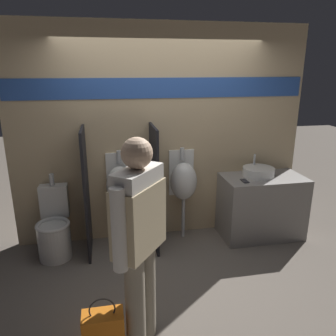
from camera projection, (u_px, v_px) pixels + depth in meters
ground_plane at (171, 254)px, 3.98m from camera, size 16.00×16.00×0.00m
display_wall at (162, 135)px, 4.14m from camera, size 3.72×0.07×2.70m
sink_counter at (261, 206)px, 4.35m from camera, size 1.06×0.60×0.82m
sink_basin at (258, 172)px, 4.26m from camera, size 0.41×0.41×0.25m
cell_phone at (245, 181)px, 4.05m from camera, size 0.07×0.14×0.01m
divider_near_counter at (86, 193)px, 3.84m from camera, size 0.03×0.59×1.53m
divider_mid at (154, 189)px, 3.98m from camera, size 0.03×0.59×1.53m
urinal_near_counter at (120, 185)px, 4.05m from camera, size 0.34×0.31×1.20m
urinal_far at (183, 181)px, 4.19m from camera, size 0.34×0.31×1.20m
toilet at (54, 230)px, 3.89m from camera, size 0.39×0.56×0.97m
person_in_vest at (139, 232)px, 2.45m from camera, size 0.45×0.50×1.72m
shopping_bag at (104, 334)px, 2.54m from camera, size 0.32×0.17×0.52m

